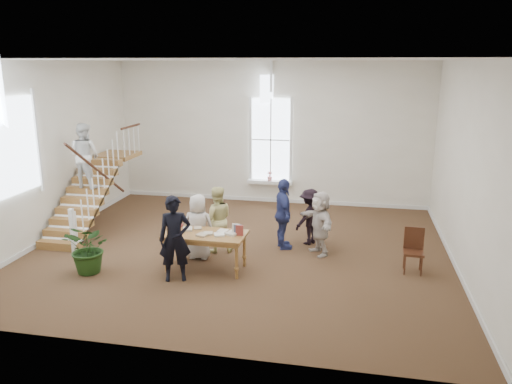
% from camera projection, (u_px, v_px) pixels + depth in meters
% --- Properties ---
extents(ground, '(10.00, 10.00, 0.00)m').
position_uv_depth(ground, '(240.00, 250.00, 12.19)').
color(ground, '#47301B').
rests_on(ground, ground).
extents(room_shell, '(10.49, 10.00, 10.00)m').
position_uv_depth(room_shell, '(270.00, 190.00, 16.25)').
color(room_shell, silver).
rests_on(room_shell, ground).
extents(staircase, '(1.10, 4.10, 2.92)m').
position_uv_depth(staircase, '(87.00, 171.00, 13.32)').
color(staircase, brown).
rests_on(staircase, ground).
extents(library_table, '(1.80, 0.92, 0.90)m').
position_uv_depth(library_table, '(205.00, 237.00, 10.88)').
color(library_table, brown).
rests_on(library_table, ground).
extents(police_officer, '(0.77, 0.64, 1.82)m').
position_uv_depth(police_officer, '(175.00, 239.00, 10.30)').
color(police_officer, black).
rests_on(police_officer, ground).
extents(elderly_woman, '(0.75, 0.49, 1.53)m').
position_uv_depth(elderly_woman, '(198.00, 227.00, 11.51)').
color(elderly_woman, beige).
rests_on(elderly_woman, ground).
extents(person_yellow, '(0.94, 0.84, 1.61)m').
position_uv_depth(person_yellow, '(217.00, 219.00, 11.91)').
color(person_yellow, beige).
rests_on(person_yellow, ground).
extents(woman_cluster_a, '(0.78, 1.11, 1.75)m').
position_uv_depth(woman_cluster_a, '(283.00, 214.00, 12.10)').
color(woman_cluster_a, navy).
rests_on(woman_cluster_a, ground).
extents(woman_cluster_b, '(0.95, 1.05, 1.42)m').
position_uv_depth(woman_cluster_b, '(310.00, 217.00, 12.45)').
color(woman_cluster_b, black).
rests_on(woman_cluster_b, ground).
extents(woman_cluster_c, '(1.11, 1.46, 1.54)m').
position_uv_depth(woman_cluster_c, '(320.00, 223.00, 11.76)').
color(woman_cluster_c, silver).
rests_on(woman_cluster_c, ground).
extents(floor_plant, '(1.22, 1.13, 1.13)m').
position_uv_depth(floor_plant, '(90.00, 248.00, 10.73)').
color(floor_plant, '#1A3812').
rests_on(floor_plant, ground).
extents(side_chair, '(0.44, 0.44, 0.98)m').
position_uv_depth(side_chair, '(414.00, 247.00, 10.83)').
color(side_chair, '#331B0E').
rests_on(side_chair, ground).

